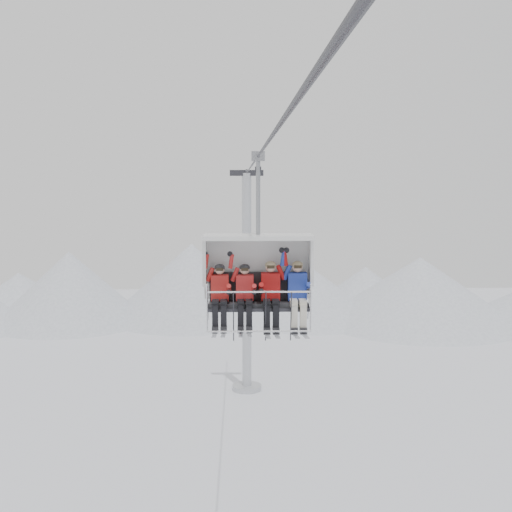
{
  "coord_description": "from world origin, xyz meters",
  "views": [
    {
      "loc": [
        -0.42,
        -16.41,
        12.7
      ],
      "look_at": [
        0.0,
        0.0,
        10.83
      ],
      "focal_mm": 45.0,
      "sensor_mm": 36.0,
      "label": 1
    }
  ],
  "objects_px": {
    "skier_center_left": "(245,294)",
    "skier_far_right": "(298,292)",
    "chairlift_carrier": "(258,270)",
    "skier_center_right": "(271,292)",
    "lift_tower_right": "(247,298)",
    "skier_far_left": "(220,294)"
  },
  "relations": [
    {
      "from": "skier_far_right",
      "to": "skier_far_left",
      "type": "bearing_deg",
      "value": -179.76
    },
    {
      "from": "skier_center_left",
      "to": "skier_far_right",
      "type": "distance_m",
      "value": 1.2
    },
    {
      "from": "skier_center_left",
      "to": "skier_far_right",
      "type": "xyz_separation_m",
      "value": [
        1.2,
        0.01,
        0.03
      ]
    },
    {
      "from": "skier_center_right",
      "to": "skier_far_right",
      "type": "xyz_separation_m",
      "value": [
        0.61,
        0.0,
        0.0
      ]
    },
    {
      "from": "skier_far_left",
      "to": "skier_center_right",
      "type": "height_order",
      "value": "skier_center_right"
    },
    {
      "from": "lift_tower_right",
      "to": "skier_far_right",
      "type": "distance_m",
      "value": 24.47
    },
    {
      "from": "skier_center_right",
      "to": "skier_far_left",
      "type": "bearing_deg",
      "value": -179.63
    },
    {
      "from": "chairlift_carrier",
      "to": "skier_center_right",
      "type": "height_order",
      "value": "chairlift_carrier"
    },
    {
      "from": "skier_center_left",
      "to": "skier_far_left",
      "type": "bearing_deg",
      "value": 179.98
    },
    {
      "from": "skier_far_left",
      "to": "skier_far_right",
      "type": "relative_size",
      "value": 1.0
    },
    {
      "from": "chairlift_carrier",
      "to": "skier_center_right",
      "type": "distance_m",
      "value": 0.63
    },
    {
      "from": "lift_tower_right",
      "to": "chairlift_carrier",
      "type": "height_order",
      "value": "lift_tower_right"
    },
    {
      "from": "skier_center_right",
      "to": "skier_far_right",
      "type": "bearing_deg",
      "value": 0.0
    },
    {
      "from": "chairlift_carrier",
      "to": "skier_far_left",
      "type": "bearing_deg",
      "value": -160.44
    },
    {
      "from": "skier_center_left",
      "to": "skier_far_right",
      "type": "bearing_deg",
      "value": 0.36
    },
    {
      "from": "skier_far_left",
      "to": "skier_center_left",
      "type": "height_order",
      "value": "skier_far_left"
    },
    {
      "from": "lift_tower_right",
      "to": "skier_center_right",
      "type": "distance_m",
      "value": 24.45
    },
    {
      "from": "chairlift_carrier",
      "to": "skier_center_left",
      "type": "height_order",
      "value": "chairlift_carrier"
    },
    {
      "from": "lift_tower_right",
      "to": "skier_far_left",
      "type": "relative_size",
      "value": 7.99
    },
    {
      "from": "skier_center_right",
      "to": "skier_far_right",
      "type": "relative_size",
      "value": 1.0
    },
    {
      "from": "skier_far_right",
      "to": "skier_center_right",
      "type": "bearing_deg",
      "value": 180.0
    },
    {
      "from": "skier_far_left",
      "to": "skier_center_right",
      "type": "relative_size",
      "value": 1.0
    }
  ]
}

